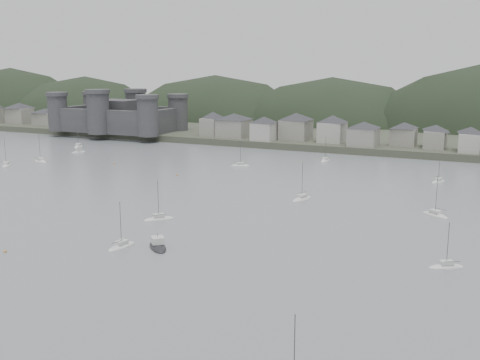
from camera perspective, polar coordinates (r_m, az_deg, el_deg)
The scene contains 8 objects.
ground at distance 103.04m, azimuth -18.43°, elevation -10.82°, with size 900.00×900.00×0.00m, color slate.
far_shore_land at distance 371.01m, azimuth 14.72°, elevation 5.43°, with size 900.00×250.00×3.00m, color #383D2D.
forested_ridge at distance 346.68m, azimuth 14.60°, elevation 2.90°, with size 851.55×103.94×102.57m.
castle at distance 311.88m, azimuth -11.88°, elevation 6.23°, with size 66.00×43.00×20.00m.
waterfront_town at distance 253.60m, azimuth 21.32°, elevation 4.02°, with size 451.48×28.46×12.92m.
moored_fleet at distance 156.24m, azimuth -6.61°, elevation -2.65°, with size 263.80×178.42×13.79m.
motor_launch_far at distance 123.48m, azimuth -8.07°, elevation -6.46°, with size 8.29×8.45×4.07m.
mooring_buoys at distance 161.03m, azimuth -11.49°, elevation -2.39°, with size 168.61×95.74×0.70m.
Camera 1 is at (67.44, -67.99, 38.02)m, focal length 43.50 mm.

